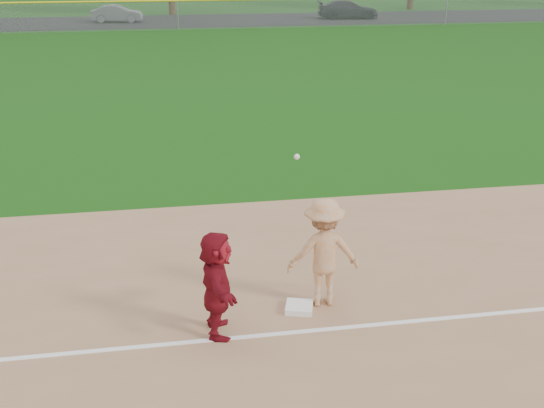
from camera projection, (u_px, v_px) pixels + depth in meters
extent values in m
plane|color=#14480D|center=(287.00, 308.00, 11.37)|extent=(160.00, 160.00, 0.00)
cube|color=white|center=(297.00, 332.00, 10.63)|extent=(60.00, 0.10, 0.01)
cube|color=black|center=(175.00, 21.00, 53.69)|extent=(120.00, 10.00, 0.01)
cube|color=white|center=(299.00, 307.00, 11.26)|extent=(0.55, 0.55, 0.10)
imported|color=maroon|center=(217.00, 284.00, 10.33)|extent=(0.55, 1.59, 1.70)
imported|color=#54565B|center=(117.00, 14.00, 52.60)|extent=(4.02, 1.73, 1.29)
imported|color=black|center=(348.00, 9.00, 55.21)|extent=(5.12, 2.57, 1.43)
imported|color=#ADADB0|center=(324.00, 252.00, 11.18)|extent=(1.23, 0.74, 1.86)
sphere|color=white|center=(297.00, 157.00, 10.66)|extent=(0.09, 0.09, 0.09)
plane|color=#999EA0|center=(178.00, 15.00, 47.82)|extent=(110.00, 0.00, 110.00)
cylinder|color=yellow|center=(177.00, 1.00, 47.46)|extent=(110.00, 0.12, 0.12)
cylinder|color=gray|center=(178.00, 15.00, 47.82)|extent=(0.08, 0.08, 2.00)
cylinder|color=gray|center=(446.00, 11.00, 51.03)|extent=(0.08, 0.08, 2.00)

